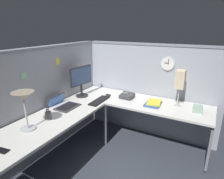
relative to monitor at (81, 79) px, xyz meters
name	(u,v)px	position (x,y,z in m)	size (l,w,h in m)	color
ground_plane	(109,152)	(-0.22, -0.64, -1.02)	(6.80, 6.80, 0.00)	#383D47
cubicle_wall_back	(45,102)	(-0.58, 0.23, -0.23)	(2.57, 0.12, 1.58)	#999EA8
cubicle_wall_right	(147,90)	(0.65, -0.90, -0.23)	(0.12, 2.37, 1.58)	#999EA8
desk	(107,119)	(-0.36, -0.69, -0.39)	(2.35, 2.15, 0.73)	silver
monitor	(81,79)	(0.00, 0.00, 0.00)	(0.46, 0.20, 0.50)	#232326
laptop	(62,105)	(-0.48, -0.01, -0.27)	(0.34, 0.38, 0.22)	#38383D
keyboard	(99,101)	(-0.06, -0.38, -0.28)	(0.43, 0.14, 0.02)	black
computer_mouse	(108,95)	(0.22, -0.38, -0.28)	(0.06, 0.10, 0.03)	#232326
desk_lamp_dome	(24,99)	(-1.17, -0.12, 0.07)	(0.24, 0.24, 0.44)	#B7BABF
pen_cup	(48,115)	(-0.88, -0.14, -0.24)	(0.08, 0.08, 0.18)	#4C4C51
cell_phone	(2,150)	(-1.56, -0.24, -0.29)	(0.07, 0.14, 0.01)	black
office_phone	(127,96)	(0.27, -0.70, -0.26)	(0.20, 0.22, 0.11)	#38383D
book_stack	(153,103)	(0.21, -1.15, -0.27)	(0.30, 0.23, 0.04)	#335999
desk_lamp_paper	(180,80)	(0.34, -1.47, 0.09)	(0.13, 0.13, 0.53)	#B7BABF
tissue_box	(198,109)	(0.25, -1.76, -0.25)	(0.12, 0.12, 0.09)	#8CAD99
wall_clock	(168,64)	(0.60, -1.23, 0.26)	(0.04, 0.22, 0.22)	#B7BABF
pinned_note_leftmost	(58,61)	(-0.31, 0.18, 0.32)	(0.08, 0.00, 0.10)	#EAD84C
pinned_note_rightmost	(24,76)	(-0.91, 0.18, 0.24)	(0.08, 0.00, 0.08)	#8CCC99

